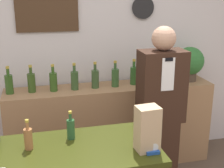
{
  "coord_description": "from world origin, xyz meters",
  "views": [
    {
      "loc": [
        -0.55,
        -1.36,
        1.95
      ],
      "look_at": [
        0.07,
        1.14,
        1.15
      ],
      "focal_mm": 50.0,
      "sensor_mm": 36.0,
      "label": 1
    }
  ],
  "objects_px": {
    "paper_bag": "(147,129)",
    "tape_dispenser": "(153,150)",
    "potted_plant": "(190,62)",
    "shopkeeper": "(160,114)"
  },
  "relations": [
    {
      "from": "potted_plant",
      "to": "tape_dispenser",
      "type": "distance_m",
      "value": 1.7
    },
    {
      "from": "paper_bag",
      "to": "tape_dispenser",
      "type": "bearing_deg",
      "value": -63.81
    },
    {
      "from": "paper_bag",
      "to": "tape_dispenser",
      "type": "xyz_separation_m",
      "value": [
        0.02,
        -0.05,
        -0.13
      ]
    },
    {
      "from": "shopkeeper",
      "to": "potted_plant",
      "type": "height_order",
      "value": "shopkeeper"
    },
    {
      "from": "paper_bag",
      "to": "potted_plant",
      "type": "bearing_deg",
      "value": 53.42
    },
    {
      "from": "potted_plant",
      "to": "tape_dispenser",
      "type": "bearing_deg",
      "value": -124.93
    },
    {
      "from": "potted_plant",
      "to": "shopkeeper",
      "type": "bearing_deg",
      "value": -134.6
    },
    {
      "from": "potted_plant",
      "to": "tape_dispenser",
      "type": "relative_size",
      "value": 4.29
    },
    {
      "from": "shopkeeper",
      "to": "tape_dispenser",
      "type": "distance_m",
      "value": 0.89
    },
    {
      "from": "paper_bag",
      "to": "tape_dispenser",
      "type": "relative_size",
      "value": 3.45
    }
  ]
}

